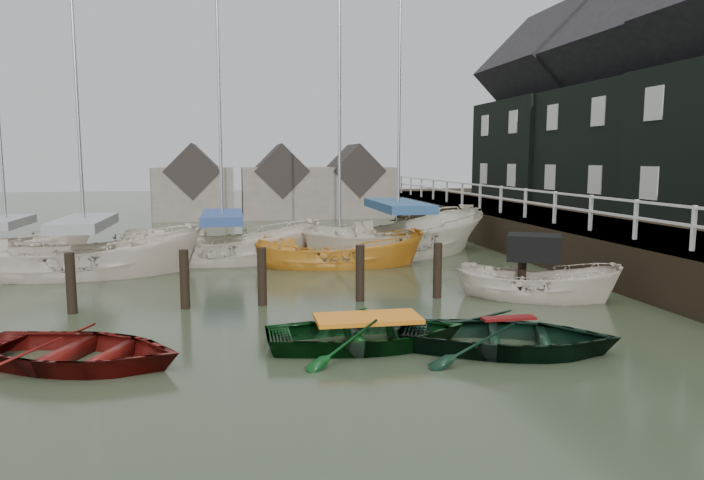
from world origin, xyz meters
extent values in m
plane|color=#2C3421|center=(0.00, 0.00, 0.00)|extent=(120.00, 120.00, 0.00)
cube|color=black|center=(9.50, 10.00, 1.40)|extent=(3.00, 32.00, 0.20)
cube|color=silver|center=(8.00, 10.00, 2.45)|extent=(0.06, 32.00, 0.06)
cube|color=silver|center=(8.00, 10.00, 2.05)|extent=(0.06, 32.00, 0.06)
cube|color=black|center=(15.00, 10.00, 0.00)|extent=(14.00, 38.00, 1.50)
cube|color=black|center=(15.00, 12.00, 4.00)|extent=(6.00, 7.00, 5.00)
cube|color=black|center=(15.00, 12.00, 8.25)|extent=(6.11, 7.14, 6.11)
cube|color=black|center=(15.00, 19.00, 4.00)|extent=(6.40, 7.00, 5.00)
cube|color=black|center=(15.00, 19.00, 8.25)|extent=(6.52, 7.14, 6.52)
cylinder|color=black|center=(-5.50, 3.00, 0.50)|extent=(0.22, 0.22, 1.80)
cylinder|color=black|center=(-3.00, 3.00, 0.50)|extent=(0.22, 0.22, 1.80)
cylinder|color=black|center=(-1.20, 3.00, 0.50)|extent=(0.22, 0.22, 1.80)
cylinder|color=black|center=(1.20, 3.00, 0.50)|extent=(0.22, 0.22, 1.80)
cylinder|color=black|center=(3.20, 3.00, 0.50)|extent=(0.22, 0.22, 1.80)
cylinder|color=black|center=(5.50, 3.00, 0.50)|extent=(0.22, 0.22, 1.80)
cube|color=#665B51|center=(-4.00, 26.00, 1.50)|extent=(4.50, 4.00, 3.00)
cube|color=#282321|center=(-4.00, 26.00, 2.80)|extent=(3.18, 4.08, 3.18)
cube|color=#665B51|center=(1.00, 26.00, 1.50)|extent=(4.50, 4.00, 3.00)
cube|color=#282321|center=(1.00, 26.00, 2.80)|extent=(3.18, 4.08, 3.18)
cube|color=#665B51|center=(5.50, 26.00, 1.50)|extent=(4.50, 4.00, 3.00)
cube|color=#282321|center=(5.50, 26.00, 2.80)|extent=(3.18, 4.08, 3.18)
imported|color=#58100C|center=(-4.53, -0.88, 0.00)|extent=(4.54, 3.96, 0.79)
imported|color=black|center=(0.58, -0.72, 0.00)|extent=(3.81, 2.73, 0.78)
imported|color=black|center=(3.04, -1.50, 0.00)|extent=(4.69, 4.05, 0.82)
imported|color=beige|center=(5.59, 2.35, 0.00)|extent=(4.22, 3.15, 1.54)
cube|color=black|center=(5.59, 2.55, 1.29)|extent=(1.61, 1.48, 0.65)
imported|color=beige|center=(-6.26, 8.03, 0.00)|extent=(7.03, 3.06, 2.65)
cylinder|color=#B2B2B7|center=(-6.26, 8.03, 5.52)|extent=(0.10, 0.10, 8.13)
cube|color=gray|center=(-6.26, 8.03, 1.58)|extent=(3.86, 1.64, 0.30)
imported|color=beige|center=(-2.20, 9.68, 0.00)|extent=(6.82, 2.90, 2.58)
cylinder|color=#B2B2B7|center=(-2.20, 9.68, 5.72)|extent=(0.10, 0.10, 8.60)
cube|color=navy|center=(-2.20, 9.68, 1.54)|extent=(3.75, 1.55, 0.30)
imported|color=orange|center=(1.59, 8.22, 0.00)|extent=(5.77, 2.65, 2.16)
cylinder|color=#B2B2B7|center=(1.59, 8.22, 5.56)|extent=(0.10, 0.10, 8.74)
imported|color=beige|center=(4.04, 9.99, 0.00)|extent=(8.53, 6.01, 3.09)
cylinder|color=#B2B2B7|center=(4.04, 9.99, 6.10)|extent=(0.10, 0.10, 8.80)
cube|color=navy|center=(4.04, 9.99, 1.82)|extent=(4.67, 3.26, 0.30)
imported|color=beige|center=(-9.58, 11.56, 0.00)|extent=(5.70, 2.30, 2.17)
cube|color=gray|center=(-9.58, 11.56, 1.32)|extent=(3.13, 1.23, 0.30)
camera|label=1|loc=(-1.86, -11.91, 3.50)|focal=32.00mm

